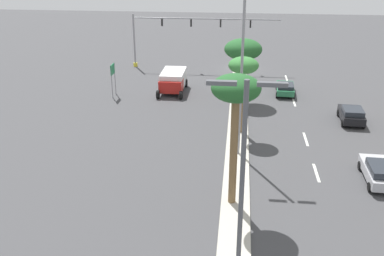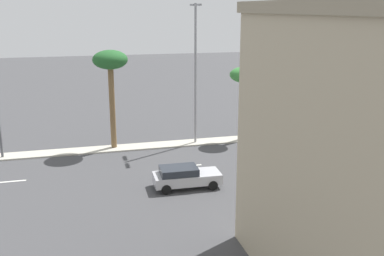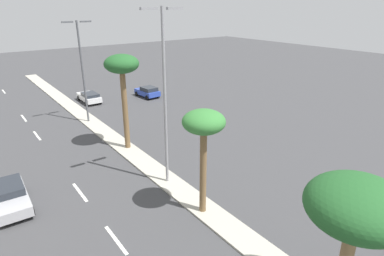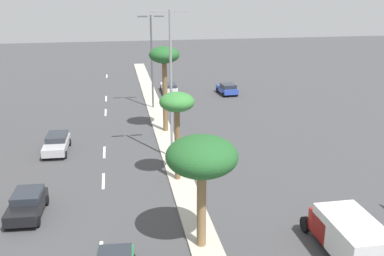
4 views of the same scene
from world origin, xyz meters
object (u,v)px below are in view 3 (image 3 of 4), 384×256
Objects in this scene: street_lamp_front at (82,65)px; sedan_silver_front at (11,196)px; palm_tree_trailing at (357,208)px; palm_tree_near at (122,69)px; street_lamp_leading at (165,89)px; sedan_white_far at (89,97)px; sedan_blue_right at (148,92)px; palm_tree_center at (204,127)px.

sedan_silver_front is at bearing -126.83° from street_lamp_front.
palm_tree_trailing is 20.43m from palm_tree_near.
palm_tree_near is 1.83× the size of sedan_silver_front.
sedan_white_far is (2.72, 23.43, -6.22)m from street_lamp_leading.
street_lamp_front is at bearing 53.17° from sedan_silver_front.
palm_tree_near reaches higher than sedan_white_far.
palm_tree_trailing is at bearing -91.28° from palm_tree_near.
sedan_blue_right is at bearing 73.33° from palm_tree_trailing.
street_lamp_leading is (0.16, 4.34, 1.27)m from palm_tree_center.
street_lamp_front is (-0.42, 8.87, -0.91)m from palm_tree_near.
palm_tree_trailing is 36.15m from sedan_blue_right.
sedan_blue_right is (10.25, 5.15, -5.45)m from street_lamp_front.
palm_tree_near is at bearing -125.05° from sedan_blue_right.
palm_tree_center is 0.79× the size of palm_tree_near.
palm_tree_near is 7.12m from street_lamp_leading.
sedan_silver_front is at bearing 161.09° from street_lamp_leading.
palm_tree_near is 0.69× the size of street_lamp_leading.
street_lamp_front is 2.29× the size of sedan_white_far.
palm_tree_trailing is 13.34m from street_lamp_leading.
street_lamp_front reaches higher than sedan_silver_front.
street_lamp_leading is at bearing 87.90° from palm_tree_center.
street_lamp_leading is at bearing -115.66° from sedan_blue_right.
street_lamp_leading is at bearing -89.63° from street_lamp_front.
street_lamp_front is at bearing -110.77° from sedan_white_far.
sedan_white_far is 1.02× the size of sedan_silver_front.
palm_tree_center is 1.66× the size of sedan_blue_right.
palm_tree_center is 27.92m from sedan_blue_right.
palm_tree_center is at bearing -92.10° from street_lamp_leading.
palm_tree_near is 2.08× the size of sedan_blue_right.
palm_tree_near reaches higher than sedan_silver_front.
street_lamp_leading is at bearing 89.39° from palm_tree_trailing.
street_lamp_front reaches higher than palm_tree_near.
sedan_silver_front is (-9.50, -12.69, -5.46)m from street_lamp_front.
street_lamp_front is 2.66× the size of sedan_blue_right.
street_lamp_leading reaches higher than sedan_blue_right.
palm_tree_center is at bearing 90.12° from palm_tree_trailing.
palm_tree_trailing is 0.60× the size of street_lamp_front.
street_lamp_leading is 24.24m from sedan_blue_right.
palm_tree_center is 1.42× the size of sedan_white_far.
sedan_blue_right is (7.43, -2.30, 0.06)m from sedan_white_far.
street_lamp_front reaches higher than sedan_white_far.
palm_tree_center is 13.10m from sedan_silver_front.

